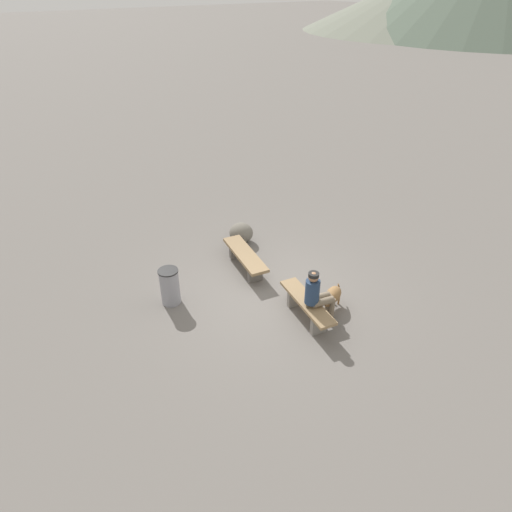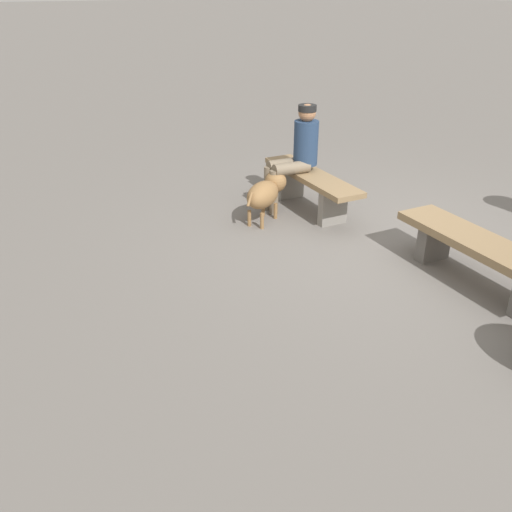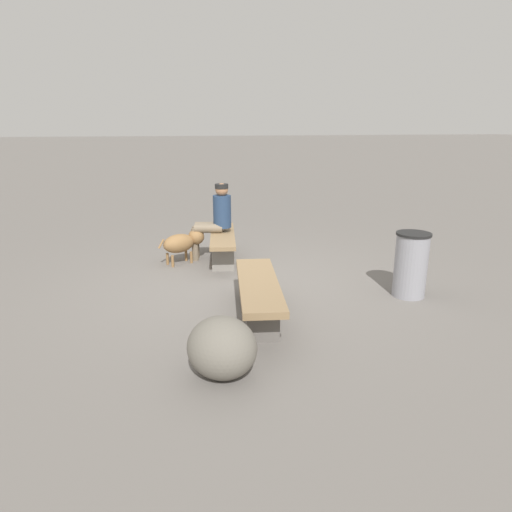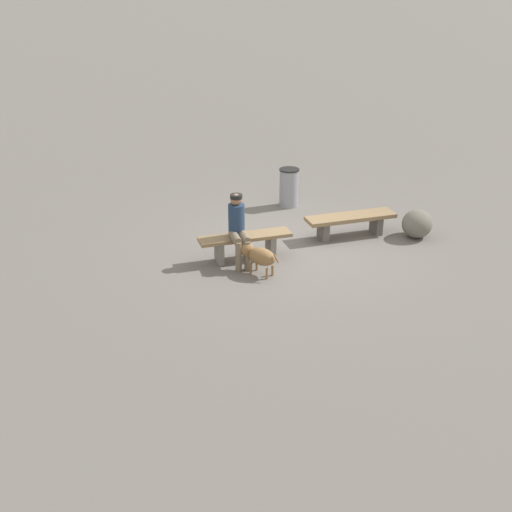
% 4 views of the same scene
% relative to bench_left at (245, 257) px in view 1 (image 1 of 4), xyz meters
% --- Properties ---
extents(ground, '(210.00, 210.00, 0.06)m').
position_rel_bench_left_xyz_m(ground, '(1.17, -0.13, -0.36)').
color(ground, slate).
extents(bench_left, '(1.86, 0.82, 0.45)m').
position_rel_bench_left_xyz_m(bench_left, '(0.00, 0.00, 0.00)').
color(bench_left, '#605B56').
rests_on(bench_left, ground).
extents(bench_right, '(1.75, 0.73, 0.47)m').
position_rel_bench_left_xyz_m(bench_right, '(2.33, -0.08, 0.01)').
color(bench_right, gray).
rests_on(bench_right, ground).
extents(seated_person, '(0.42, 0.67, 1.27)m').
position_rel_bench_left_xyz_m(seated_person, '(2.51, 0.00, 0.39)').
color(seated_person, navy).
rests_on(seated_person, ground).
extents(dog, '(0.51, 0.79, 0.54)m').
position_rel_bench_left_xyz_m(dog, '(2.42, 0.55, 0.02)').
color(dog, olive).
rests_on(dog, ground).
extents(trash_bin, '(0.44, 0.44, 0.85)m').
position_rel_bench_left_xyz_m(trash_bin, '(0.11, -2.11, 0.10)').
color(trash_bin, gray).
rests_on(trash_bin, ground).
extents(boulder, '(0.87, 0.87, 0.56)m').
position_rel_bench_left_xyz_m(boulder, '(-1.13, 0.67, -0.05)').
color(boulder, '#6B665B').
rests_on(boulder, ground).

